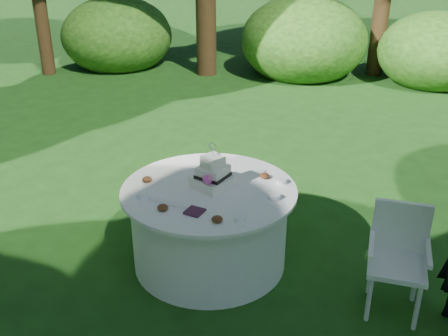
{
  "coord_description": "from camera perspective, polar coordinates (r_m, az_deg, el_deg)",
  "views": [
    {
      "loc": [
        2.0,
        -3.58,
        2.89
      ],
      "look_at": [
        0.15,
        0.0,
        1.0
      ],
      "focal_mm": 42.0,
      "sensor_mm": 36.0,
      "label": 1
    }
  ],
  "objects": [
    {
      "name": "votives",
      "position": [
        4.55,
        0.5,
        -2.36
      ],
      "size": [
        1.1,
        0.93,
        0.04
      ],
      "color": "white",
      "rests_on": "table"
    },
    {
      "name": "cake",
      "position": [
        4.59,
        -1.23,
        -0.83
      ],
      "size": [
        0.38,
        0.38,
        0.42
      ],
      "color": "white",
      "rests_on": "table"
    },
    {
      "name": "petal_cups",
      "position": [
        4.47,
        -2.81,
        -2.86
      ],
      "size": [
        1.0,
        1.01,
        0.05
      ],
      "color": "#562D16",
      "rests_on": "table"
    },
    {
      "name": "napkins",
      "position": [
        4.25,
        -3.22,
        -4.75
      ],
      "size": [
        0.14,
        0.14,
        0.02
      ],
      "primitive_type": "cube",
      "color": "#451D34",
      "rests_on": "table"
    },
    {
      "name": "chair",
      "position": [
        4.44,
        18.43,
        -8.6
      ],
      "size": [
        0.53,
        0.52,
        0.9
      ],
      "color": "silver",
      "rests_on": "ground"
    },
    {
      "name": "ground",
      "position": [
        5.02,
        -1.54,
        -10.05
      ],
      "size": [
        80.0,
        80.0,
        0.0
      ],
      "primitive_type": "plane",
      "color": "#173C10",
      "rests_on": "ground"
    },
    {
      "name": "table",
      "position": [
        4.81,
        -1.6,
        -6.26
      ],
      "size": [
        1.56,
        1.56,
        0.77
      ],
      "color": "white",
      "rests_on": "ground"
    },
    {
      "name": "feather_plume",
      "position": [
        4.42,
        -6.5,
        -3.65
      ],
      "size": [
        0.48,
        0.07,
        0.01
      ],
      "primitive_type": "ellipsoid",
      "color": "silver",
      "rests_on": "table"
    }
  ]
}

